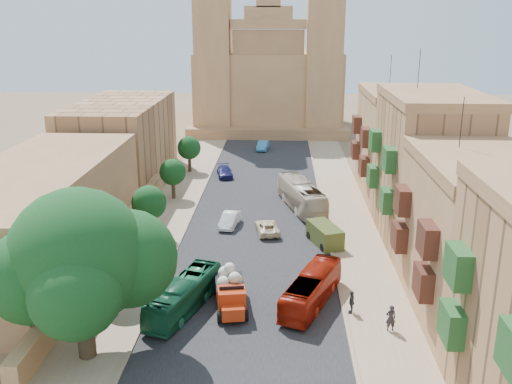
# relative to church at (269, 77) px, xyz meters

# --- Properties ---
(road_surface) EXTENTS (14.00, 140.00, 0.01)m
(road_surface) POSITION_rel_church_xyz_m (0.00, -48.61, -9.51)
(road_surface) COLOR black
(road_surface) RESTS_ON ground
(sidewalk_east) EXTENTS (5.00, 140.00, 0.01)m
(sidewalk_east) POSITION_rel_church_xyz_m (9.50, -48.61, -9.51)
(sidewalk_east) COLOR #9B8065
(sidewalk_east) RESTS_ON ground
(sidewalk_west) EXTENTS (5.00, 140.00, 0.01)m
(sidewalk_west) POSITION_rel_church_xyz_m (-9.50, -48.61, -9.51)
(sidewalk_west) COLOR #9B8065
(sidewalk_west) RESTS_ON ground
(kerb_east) EXTENTS (0.25, 140.00, 0.12)m
(kerb_east) POSITION_rel_church_xyz_m (7.00, -48.61, -9.46)
(kerb_east) COLOR #9B8065
(kerb_east) RESTS_ON ground
(kerb_west) EXTENTS (0.25, 140.00, 0.12)m
(kerb_west) POSITION_rel_church_xyz_m (-7.00, -48.61, -9.46)
(kerb_west) COLOR #9B8065
(kerb_west) RESTS_ON ground
(townhouse_b) EXTENTS (9.00, 14.00, 14.90)m
(townhouse_b) POSITION_rel_church_xyz_m (15.95, -67.61, -3.86)
(townhouse_b) COLOR #A5754A
(townhouse_b) RESTS_ON ground
(townhouse_c) EXTENTS (9.00, 14.00, 17.40)m
(townhouse_c) POSITION_rel_church_xyz_m (15.95, -53.61, -2.61)
(townhouse_c) COLOR #B07C50
(townhouse_c) RESTS_ON ground
(townhouse_d) EXTENTS (9.00, 14.00, 15.90)m
(townhouse_d) POSITION_rel_church_xyz_m (15.95, -39.61, -3.36)
(townhouse_d) COLOR #A5754A
(townhouse_d) RESTS_ON ground
(west_wall) EXTENTS (1.00, 40.00, 1.80)m
(west_wall) POSITION_rel_church_xyz_m (-12.50, -58.61, -8.62)
(west_wall) COLOR #A5754A
(west_wall) RESTS_ON ground
(west_building_low) EXTENTS (10.00, 28.00, 8.40)m
(west_building_low) POSITION_rel_church_xyz_m (-18.00, -60.61, -5.32)
(west_building_low) COLOR #936540
(west_building_low) RESTS_ON ground
(west_building_mid) EXTENTS (10.00, 22.00, 10.00)m
(west_building_mid) POSITION_rel_church_xyz_m (-18.00, -34.61, -4.52)
(west_building_mid) COLOR #B07C50
(west_building_mid) RESTS_ON ground
(church) EXTENTS (28.00, 22.50, 36.30)m
(church) POSITION_rel_church_xyz_m (0.00, 0.00, 0.00)
(church) COLOR #A5754A
(church) RESTS_ON ground
(ficus_tree) EXTENTS (10.83, 9.96, 10.83)m
(ficus_tree) POSITION_rel_church_xyz_m (-9.40, -74.61, -3.12)
(ficus_tree) COLOR #36291B
(ficus_tree) RESTS_ON ground
(street_tree_a) EXTENTS (3.53, 3.53, 5.43)m
(street_tree_a) POSITION_rel_church_xyz_m (-10.00, -66.61, -5.87)
(street_tree_a) COLOR #36291B
(street_tree_a) RESTS_ON ground
(street_tree_b) EXTENTS (3.30, 3.30, 5.08)m
(street_tree_b) POSITION_rel_church_xyz_m (-10.00, -54.61, -6.11)
(street_tree_b) COLOR #36291B
(street_tree_b) RESTS_ON ground
(street_tree_c) EXTENTS (3.04, 3.04, 4.68)m
(street_tree_c) POSITION_rel_church_xyz_m (-10.00, -42.61, -6.39)
(street_tree_c) COLOR #36291B
(street_tree_c) RESTS_ON ground
(street_tree_d) EXTENTS (3.15, 3.15, 4.84)m
(street_tree_d) POSITION_rel_church_xyz_m (-10.00, -30.61, -6.28)
(street_tree_d) COLOR #36291B
(street_tree_d) RESTS_ON ground
(red_truck) EXTENTS (2.87, 5.62, 3.15)m
(red_truck) POSITION_rel_church_xyz_m (-1.14, -68.12, -8.13)
(red_truck) COLOR #B82D0E
(red_truck) RESTS_ON ground
(olive_pickup) EXTENTS (3.36, 4.83, 1.83)m
(olive_pickup) POSITION_rel_church_xyz_m (6.50, -55.71, -8.62)
(olive_pickup) COLOR #3E4A1B
(olive_pickup) RESTS_ON ground
(bus_green_north) EXTENTS (4.62, 8.86, 2.41)m
(bus_green_north) POSITION_rel_church_xyz_m (-4.43, -68.66, -8.31)
(bus_green_north) COLOR #135334
(bus_green_north) RESTS_ON ground
(bus_red_east) EXTENTS (5.07, 8.86, 2.43)m
(bus_red_east) POSITION_rel_church_xyz_m (4.72, -67.29, -8.30)
(bus_red_east) COLOR #9D1808
(bus_red_east) RESTS_ON ground
(bus_cream_east) EXTENTS (5.34, 11.17, 3.03)m
(bus_cream_east) POSITION_rel_church_xyz_m (4.64, -45.59, -8.00)
(bus_cream_east) COLOR beige
(bus_cream_east) RESTS_ON ground
(car_blue_a) EXTENTS (2.42, 4.04, 1.29)m
(car_blue_a) POSITION_rel_church_xyz_m (-4.56, -66.77, -8.87)
(car_blue_a) COLOR teal
(car_blue_a) RESTS_ON ground
(car_white_a) EXTENTS (2.03, 4.34, 1.37)m
(car_white_a) POSITION_rel_church_xyz_m (-2.71, -51.50, -8.83)
(car_white_a) COLOR white
(car_white_a) RESTS_ON ground
(car_cream) EXTENTS (2.73, 4.62, 1.21)m
(car_cream) POSITION_rel_church_xyz_m (1.12, -53.16, -8.91)
(car_cream) COLOR beige
(car_cream) RESTS_ON ground
(car_dkblue) EXTENTS (2.69, 4.82, 1.32)m
(car_dkblue) POSITION_rel_church_xyz_m (-5.00, -33.06, -8.86)
(car_dkblue) COLOR navy
(car_dkblue) RESTS_ON ground
(car_white_b) EXTENTS (2.04, 4.37, 1.45)m
(car_white_b) POSITION_rel_church_xyz_m (4.18, -36.84, -8.79)
(car_white_b) COLOR silver
(car_white_b) RESTS_ON ground
(car_blue_b) EXTENTS (2.00, 4.49, 1.43)m
(car_blue_b) POSITION_rel_church_xyz_m (-0.50, -17.25, -8.80)
(car_blue_b) COLOR #3B8DC1
(car_blue_b) RESTS_ON ground
(pedestrian_a) EXTENTS (0.75, 0.55, 1.88)m
(pedestrian_a) POSITION_rel_church_xyz_m (9.83, -70.79, -8.58)
(pedestrian_a) COLOR #262327
(pedestrian_a) RESTS_ON ground
(pedestrian_c) EXTENTS (0.61, 1.06, 1.70)m
(pedestrian_c) POSITION_rel_church_xyz_m (7.50, -68.50, -8.66)
(pedestrian_c) COLOR #343435
(pedestrian_c) RESTS_ON ground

